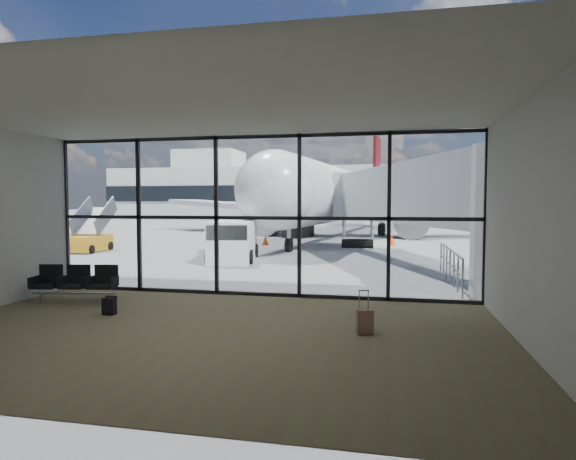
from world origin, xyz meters
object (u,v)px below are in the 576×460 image
(seating_row, at_px, (76,282))
(suitcase, at_px, (365,322))
(backpack, at_px, (109,306))
(airliner, at_px, (347,196))
(belt_loader, at_px, (299,230))
(mobile_stairs, at_px, (88,241))
(service_van, at_px, (233,240))

(seating_row, bearing_deg, suitcase, -22.31)
(backpack, distance_m, airliner, 30.45)
(suitcase, height_order, belt_loader, belt_loader)
(seating_row, bearing_deg, mobile_stairs, 113.23)
(mobile_stairs, bearing_deg, belt_loader, 48.62)
(seating_row, bearing_deg, service_van, 72.58)
(airliner, xyz_separation_m, service_van, (-3.52, -19.55, -2.22))
(airliner, xyz_separation_m, mobile_stairs, (-12.50, -17.13, -2.58))
(suitcase, distance_m, belt_loader, 26.83)
(airliner, xyz_separation_m, belt_loader, (-3.24, -4.53, -2.60))
(backpack, relative_size, mobile_stairs, 0.13)
(airliner, distance_m, belt_loader, 6.15)
(service_van, height_order, mobile_stairs, mobile_stairs)
(suitcase, xyz_separation_m, airliner, (-2.86, 30.65, 2.88))
(seating_row, bearing_deg, backpack, -44.75)
(backpack, xyz_separation_m, suitcase, (5.93, -0.50, 0.05))
(suitcase, xyz_separation_m, mobile_stairs, (-15.36, 13.52, 0.30))
(suitcase, relative_size, airliner, 0.02)
(suitcase, height_order, airliner, airliner)
(backpack, xyz_separation_m, airliner, (3.07, 30.15, 2.93))
(seating_row, height_order, belt_loader, belt_loader)
(belt_loader, bearing_deg, airliner, 77.54)
(suitcase, distance_m, airliner, 30.92)
(airliner, bearing_deg, backpack, -89.02)
(backpack, bearing_deg, suitcase, -2.55)
(service_van, bearing_deg, suitcase, -70.58)
(backpack, relative_size, belt_loader, 0.12)
(backpack, xyz_separation_m, service_van, (-0.45, 10.60, 0.71))
(airliner, relative_size, service_van, 9.15)
(seating_row, distance_m, mobile_stairs, 14.16)
(seating_row, height_order, suitcase, seating_row)
(airliner, distance_m, mobile_stairs, 21.36)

